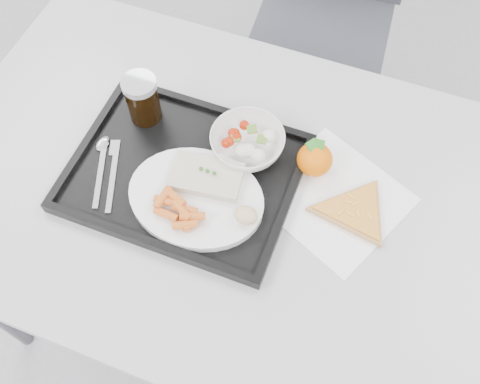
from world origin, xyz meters
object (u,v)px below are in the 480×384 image
object	(u,v)px
tangerine	(315,159)
pizza_slice	(355,211)
salad_bowl	(247,143)
table	(221,199)
dinner_plate	(196,198)
cola_glass	(142,99)
tray	(185,174)

from	to	relation	value
tangerine	pizza_slice	world-z (taller)	tangerine
salad_bowl	tangerine	xyz separation A→B (m)	(0.14, 0.01, -0.00)
table	dinner_plate	bearing A→B (deg)	-112.44
table	cola_glass	bearing A→B (deg)	156.00
tray	dinner_plate	world-z (taller)	dinner_plate
cola_glass	tangerine	world-z (taller)	cola_glass
table	pizza_slice	xyz separation A→B (m)	(0.27, 0.03, 0.08)
dinner_plate	tangerine	size ratio (longest dim) A/B	2.87
dinner_plate	tangerine	distance (m)	0.25
tray	dinner_plate	bearing A→B (deg)	-46.12
cola_glass	tray	bearing A→B (deg)	-37.22
tray	pizza_slice	distance (m)	0.35
salad_bowl	cola_glass	distance (m)	0.24
dinner_plate	cola_glass	bearing A→B (deg)	140.19
table	tangerine	distance (m)	0.22
pizza_slice	table	bearing A→B (deg)	-173.86
salad_bowl	tangerine	distance (m)	0.14
pizza_slice	tangerine	bearing A→B (deg)	146.26
cola_glass	table	bearing A→B (deg)	-24.00
tangerine	cola_glass	bearing A→B (deg)	-178.82
dinner_plate	salad_bowl	world-z (taller)	salad_bowl
table	cola_glass	distance (m)	0.27
salad_bowl	tray	bearing A→B (deg)	-135.61
dinner_plate	salad_bowl	xyz separation A→B (m)	(0.05, 0.15, 0.01)
tray	tangerine	size ratio (longest dim) A/B	4.79
dinner_plate	table	bearing A→B (deg)	67.56
salad_bowl	dinner_plate	bearing A→B (deg)	-109.15
table	tangerine	xyz separation A→B (m)	(0.17, 0.10, 0.10)
salad_bowl	tangerine	bearing A→B (deg)	5.16
dinner_plate	pizza_slice	world-z (taller)	dinner_plate
table	cola_glass	xyz separation A→B (m)	(-0.21, 0.09, 0.14)
salad_bowl	cola_glass	world-z (taller)	cola_glass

